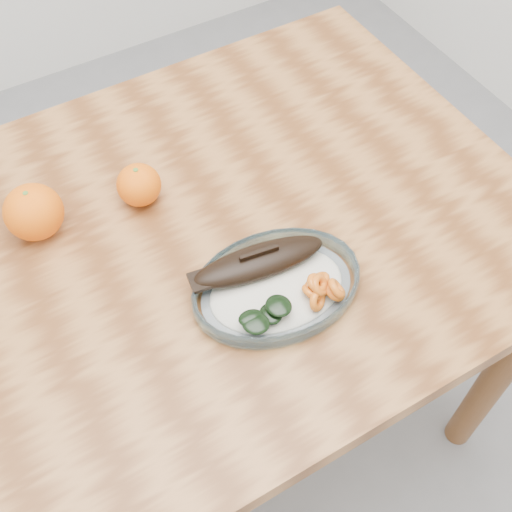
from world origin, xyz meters
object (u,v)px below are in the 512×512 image
Objects in this scene: orange_left at (34,212)px; dining_table at (175,281)px; plated_meal at (276,285)px; orange_right at (139,185)px.

dining_table is at bearing -38.93° from orange_left.
orange_left is (-0.16, 0.13, 0.14)m from dining_table.
orange_right is at bearing 117.45° from plated_meal.
orange_right is (-0.10, 0.26, 0.02)m from plated_meal.
dining_table is 16.72× the size of orange_right.
orange_left is 1.27× the size of orange_right.
plated_meal reaches higher than orange_right.
dining_table is 2.33× the size of plated_meal.
dining_table is at bearing -92.49° from orange_right.
orange_left is (-0.26, 0.29, 0.03)m from plated_meal.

